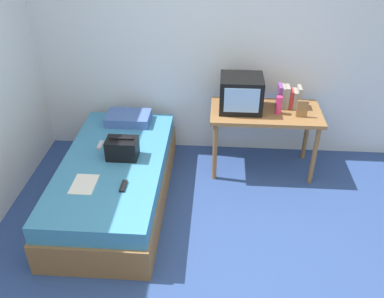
# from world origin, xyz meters

# --- Properties ---
(ground_plane) EXTENTS (8.00, 8.00, 0.00)m
(ground_plane) POSITION_xyz_m (0.00, 0.00, 0.00)
(ground_plane) COLOR #2D4784
(wall_back) EXTENTS (5.20, 0.10, 2.60)m
(wall_back) POSITION_xyz_m (0.00, 2.00, 1.30)
(wall_back) COLOR silver
(wall_back) RESTS_ON ground
(bed) EXTENTS (1.00, 2.00, 0.49)m
(bed) POSITION_xyz_m (-0.90, 0.85, 0.24)
(bed) COLOR olive
(bed) RESTS_ON ground
(desk) EXTENTS (1.16, 0.60, 0.73)m
(desk) POSITION_xyz_m (0.60, 1.54, 0.64)
(desk) COLOR olive
(desk) RESTS_ON ground
(tv) EXTENTS (0.44, 0.39, 0.36)m
(tv) POSITION_xyz_m (0.33, 1.56, 0.91)
(tv) COLOR black
(tv) RESTS_ON desk
(water_bottle) EXTENTS (0.06, 0.06, 0.19)m
(water_bottle) POSITION_xyz_m (0.72, 1.49, 0.83)
(water_bottle) COLOR #E53372
(water_bottle) RESTS_ON desk
(book_row) EXTENTS (0.24, 0.16, 0.25)m
(book_row) POSITION_xyz_m (0.84, 1.65, 0.84)
(book_row) COLOR #7A3D89
(book_row) RESTS_ON desk
(picture_frame) EXTENTS (0.11, 0.02, 0.18)m
(picture_frame) POSITION_xyz_m (0.95, 1.43, 0.82)
(picture_frame) COLOR olive
(picture_frame) RESTS_ON desk
(pillow) EXTENTS (0.48, 0.32, 0.10)m
(pillow) POSITION_xyz_m (-0.89, 1.62, 0.54)
(pillow) COLOR #4766AD
(pillow) RESTS_ON bed
(handbag) EXTENTS (0.30, 0.20, 0.22)m
(handbag) POSITION_xyz_m (-0.81, 0.92, 0.60)
(handbag) COLOR black
(handbag) RESTS_ON bed
(magazine) EXTENTS (0.21, 0.29, 0.01)m
(magazine) POSITION_xyz_m (-1.06, 0.46, 0.50)
(magazine) COLOR white
(magazine) RESTS_ON bed
(remote_dark) EXTENTS (0.04, 0.16, 0.02)m
(remote_dark) POSITION_xyz_m (-0.71, 0.45, 0.51)
(remote_dark) COLOR black
(remote_dark) RESTS_ON bed
(remote_silver) EXTENTS (0.04, 0.14, 0.02)m
(remote_silver) POSITION_xyz_m (-1.08, 1.10, 0.51)
(remote_silver) COLOR #B7B7BC
(remote_silver) RESTS_ON bed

